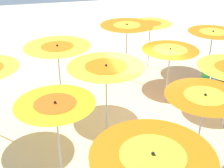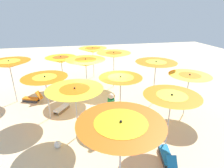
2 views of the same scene
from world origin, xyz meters
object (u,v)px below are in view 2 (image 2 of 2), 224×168
at_px(beach_umbrella_9, 9,64).
at_px(lounger_0, 32,98).
at_px(beach_umbrella_10, 61,60).
at_px(beach_umbrella_4, 121,80).
at_px(beach_umbrella_7, 86,63).
at_px(beach_umbrella_5, 156,65).
at_px(beach_umbrella_6, 45,80).
at_px(beach_umbrella_3, 75,92).
at_px(beach_ball, 58,144).
at_px(beach_umbrella_1, 171,99).
at_px(lounger_1, 63,107).
at_px(beach_umbrella_8, 114,55).
at_px(beachgoer_0, 111,112).
at_px(lounger_2, 167,156).
at_px(beach_umbrella_11, 93,50).
at_px(beach_umbrella_0, 121,129).
at_px(beach_umbrella_2, 189,78).

height_order(beach_umbrella_9, lounger_0, beach_umbrella_9).
bearing_deg(beach_umbrella_9, beach_umbrella_10, -150.62).
bearing_deg(beach_umbrella_4, beach_umbrella_7, -62.46).
xyz_separation_m(beach_umbrella_5, beach_umbrella_10, (5.06, -3.35, -0.31)).
height_order(beach_umbrella_4, beach_umbrella_6, beach_umbrella_6).
xyz_separation_m(beach_umbrella_3, beach_ball, (0.81, 0.55, -1.91)).
distance_m(beach_umbrella_1, beach_ball, 4.64).
relative_size(beach_umbrella_3, lounger_1, 1.88).
xyz_separation_m(beach_umbrella_8, beach_umbrella_10, (3.42, -0.39, -0.24)).
xyz_separation_m(beach_umbrella_1, beachgoer_0, (1.93, -1.29, -1.06)).
bearing_deg(beach_umbrella_10, lounger_0, 44.19).
relative_size(beach_umbrella_1, beach_ball, 7.91).
bearing_deg(lounger_2, beach_umbrella_6, 61.40).
bearing_deg(beach_umbrella_4, lounger_0, -29.57).
bearing_deg(beachgoer_0, lounger_0, -0.17).
relative_size(beach_umbrella_9, beach_umbrella_11, 1.05).
xyz_separation_m(beach_umbrella_3, lounger_0, (2.51, -3.76, -1.84)).
xyz_separation_m(beach_umbrella_0, beach_umbrella_7, (0.38, -6.66, -0.02)).
bearing_deg(beach_umbrella_8, beach_ball, 58.33).
xyz_separation_m(beach_umbrella_6, beach_umbrella_8, (-3.96, -3.35, 0.23)).
xyz_separation_m(beach_umbrella_1, beach_umbrella_4, (1.24, -2.43, -0.07)).
height_order(lounger_2, beachgoer_0, beachgoer_0).
relative_size(beach_umbrella_8, beach_umbrella_11, 1.03).
bearing_deg(beach_umbrella_4, beach_umbrella_1, 117.05).
bearing_deg(beach_ball, beach_umbrella_9, -60.00).
distance_m(beach_umbrella_2, lounger_1, 6.58).
distance_m(beach_umbrella_6, lounger_0, 2.98).
bearing_deg(beach_umbrella_1, beach_umbrella_5, -105.28).
distance_m(beach_umbrella_9, beachgoer_0, 6.39).
xyz_separation_m(lounger_1, beachgoer_0, (-2.16, 2.38, 0.79)).
height_order(beach_umbrella_8, beach_ball, beach_umbrella_8).
xyz_separation_m(lounger_1, beach_ball, (0.07, 2.92, -0.05)).
height_order(beach_umbrella_2, beach_umbrella_11, beach_umbrella_11).
relative_size(beach_umbrella_3, beach_umbrella_4, 1.04).
bearing_deg(beach_umbrella_2, beach_umbrella_6, -8.88).
bearing_deg(beach_umbrella_2, beach_umbrella_5, -52.81).
bearing_deg(beach_umbrella_0, beach_umbrella_6, -62.15).
xyz_separation_m(beach_umbrella_0, beach_umbrella_9, (4.51, -6.80, 0.08)).
height_order(beach_umbrella_3, beach_ball, beach_umbrella_3).
bearing_deg(beach_umbrella_5, beach_umbrella_2, 127.19).
height_order(beach_umbrella_8, beach_umbrella_10, beach_umbrella_8).
height_order(beach_umbrella_7, beach_umbrella_8, beach_umbrella_8).
bearing_deg(beach_umbrella_11, lounger_0, 41.71).
bearing_deg(beach_umbrella_2, beach_umbrella_3, 7.07).
xyz_separation_m(beach_umbrella_2, beach_umbrella_8, (2.72, -4.39, 0.27)).
bearing_deg(beach_umbrella_5, beach_umbrella_6, 3.99).
distance_m(beach_umbrella_9, beach_umbrella_11, 5.98).
bearing_deg(beach_umbrella_7, beach_umbrella_10, -47.57).
relative_size(beach_umbrella_0, beach_umbrella_4, 1.13).
height_order(beach_umbrella_2, beach_umbrella_5, beach_umbrella_5).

